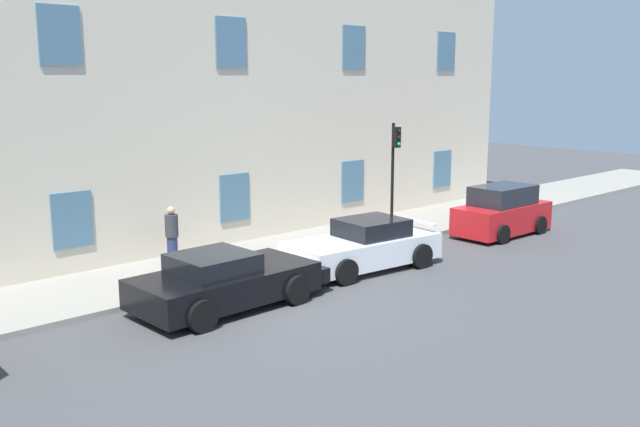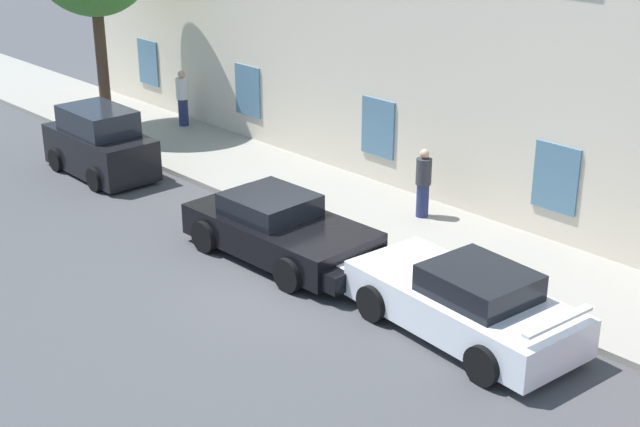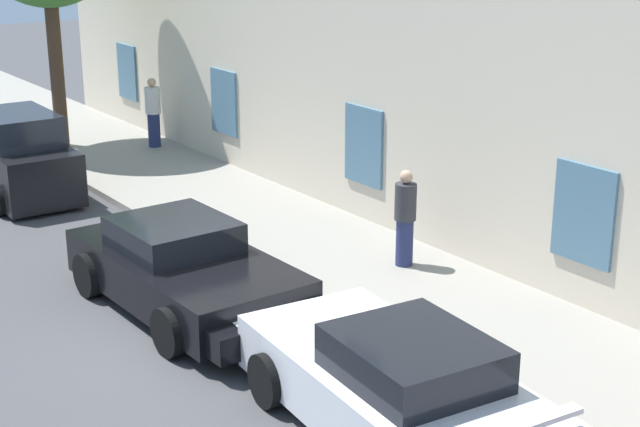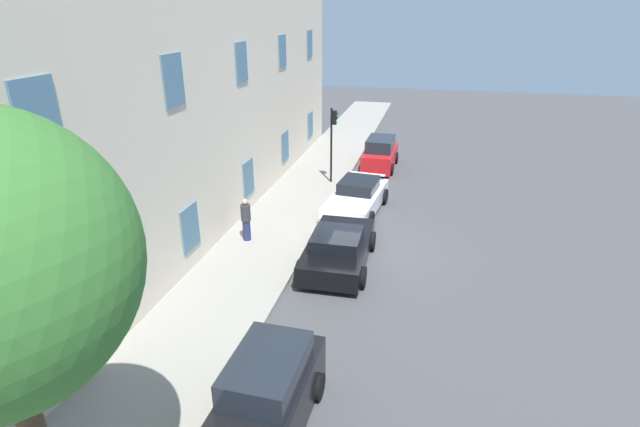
% 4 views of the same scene
% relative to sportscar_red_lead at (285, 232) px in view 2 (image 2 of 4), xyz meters
% --- Properties ---
extents(ground_plane, '(80.00, 80.00, 0.00)m').
position_rel_sportscar_red_lead_xyz_m(ground_plane, '(0.91, -0.64, -0.61)').
color(ground_plane, '#444447').
extents(sidewalk, '(60.00, 3.42, 0.14)m').
position_rel_sportscar_red_lead_xyz_m(sidewalk, '(0.91, 3.01, -0.54)').
color(sidewalk, gray).
rests_on(sidewalk, ground).
extents(sportscar_red_lead, '(4.75, 2.33, 1.34)m').
position_rel_sportscar_red_lead_xyz_m(sportscar_red_lead, '(0.00, 0.00, 0.00)').
color(sportscar_red_lead, black).
rests_on(sportscar_red_lead, ground).
extents(sportscar_yellow_flank, '(4.99, 2.46, 1.39)m').
position_rel_sportscar_red_lead_xyz_m(sportscar_yellow_flank, '(4.49, 0.19, 0.01)').
color(sportscar_yellow_flank, white).
rests_on(sportscar_yellow_flank, ground).
extents(hatchback_parked, '(3.57, 1.84, 1.84)m').
position_rel_sportscar_red_lead_xyz_m(hatchback_parked, '(-7.52, -0.01, 0.22)').
color(hatchback_parked, black).
rests_on(hatchback_parked, ground).
extents(pedestrian_admiring, '(0.54, 0.54, 1.74)m').
position_rel_sportscar_red_lead_xyz_m(pedestrian_admiring, '(-9.45, 4.07, 0.42)').
color(pedestrian_admiring, navy).
rests_on(pedestrian_admiring, sidewalk).
extents(pedestrian_strolling, '(0.39, 0.39, 1.66)m').
position_rel_sportscar_red_lead_xyz_m(pedestrian_strolling, '(0.67, 3.70, 0.37)').
color(pedestrian_strolling, navy).
rests_on(pedestrian_strolling, sidewalk).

